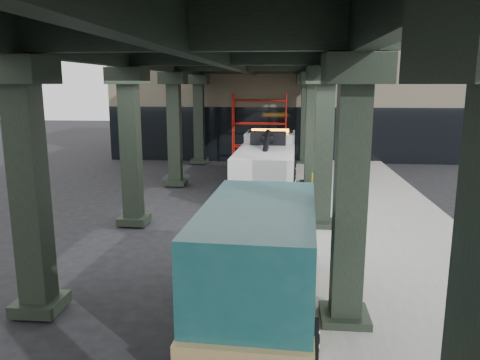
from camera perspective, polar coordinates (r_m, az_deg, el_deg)
The scene contains 8 objects.
ground at distance 13.13m, azimuth -1.10°, elevation -8.43°, with size 90.00×90.00×0.00m, color black.
sidewalk at distance 15.25m, azimuth 16.93°, elevation -5.78°, with size 5.00×40.00×0.15m, color gray.
lane_stripe at distance 14.95m, azimuth 6.30°, elevation -5.95°, with size 0.12×38.00×0.01m, color silver.
viaduct at distance 14.40m, azimuth -1.90°, elevation 15.43°, with size 7.40×32.00×6.40m.
building at distance 32.27m, azimuth 6.54°, elevation 10.65°, with size 22.00×10.00×8.00m, color #C6B793.
scaffolding at distance 27.04m, azimuth 2.39°, elevation 6.52°, with size 3.08×0.88×4.00m.
tow_truck at distance 20.02m, azimuth 3.37°, elevation 2.33°, with size 2.59×8.07×2.62m.
towed_van at distance 9.35m, azimuth 2.47°, elevation -8.88°, with size 2.50×5.74×2.29m.
Camera 1 is at (1.40, -12.26, 4.50)m, focal length 35.00 mm.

